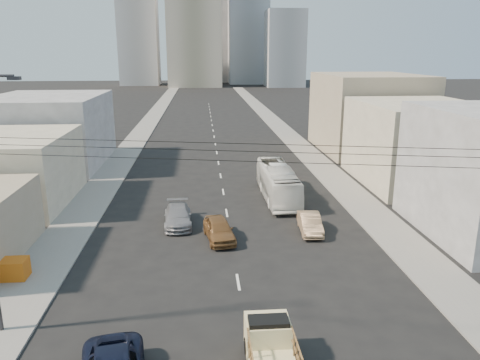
{
  "coord_description": "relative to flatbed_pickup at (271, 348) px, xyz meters",
  "views": [
    {
      "loc": [
        -1.88,
        -16.23,
        12.72
      ],
      "look_at": [
        0.88,
        17.36,
        3.5
      ],
      "focal_mm": 35.0,
      "sensor_mm": 36.0,
      "label": 1
    }
  ],
  "objects": [
    {
      "name": "sidewalk_right",
      "position": [
        11.01,
        69.84,
        -1.03
      ],
      "size": [
        3.5,
        180.0,
        0.12
      ],
      "primitive_type": "cube",
      "color": "slate",
      "rests_on": "ground"
    },
    {
      "name": "overhead_wires",
      "position": [
        -0.74,
        1.34,
        7.87
      ],
      "size": [
        23.01,
        5.02,
        0.72
      ],
      "color": "black",
      "rests_on": "ground"
    },
    {
      "name": "city_bus",
      "position": [
        4.04,
        23.49,
        0.39
      ],
      "size": [
        2.55,
        10.65,
        2.96
      ],
      "primitive_type": "imported",
      "rotation": [
        0.0,
        0.0,
        0.01
      ],
      "color": "silver",
      "rests_on": "ground"
    },
    {
      "name": "flatbed_pickup",
      "position": [
        0.0,
        0.0,
        0.0
      ],
      "size": [
        1.95,
        4.41,
        1.9
      ],
      "color": "beige",
      "rests_on": "ground"
    },
    {
      "name": "sedan_tan",
      "position": [
        5.1,
        15.13,
        -0.41
      ],
      "size": [
        1.73,
        4.22,
        1.36
      ],
      "primitive_type": "imported",
      "rotation": [
        0.0,
        0.0,
        -0.07
      ],
      "color": "#9C7C5B",
      "rests_on": "ground"
    },
    {
      "name": "bldg_right_mid",
      "position": [
        18.76,
        27.84,
        2.91
      ],
      "size": [
        11.0,
        14.0,
        8.0
      ],
      "primitive_type": "cube",
      "color": "#AEA48C",
      "rests_on": "ground"
    },
    {
      "name": "bldg_right_far",
      "position": [
        19.26,
        43.84,
        3.91
      ],
      "size": [
        12.0,
        16.0,
        10.0
      ],
      "primitive_type": "cube",
      "color": "gray",
      "rests_on": "ground"
    },
    {
      "name": "midrise_east",
      "position": [
        29.26,
        164.84,
        12.91
      ],
      "size": [
        14.0,
        14.0,
        28.0
      ],
      "primitive_type": "cube",
      "color": "gray",
      "rests_on": "ground"
    },
    {
      "name": "midrise_ne",
      "position": [
        17.26,
        184.84,
        18.91
      ],
      "size": [
        16.0,
        16.0,
        40.0
      ],
      "primitive_type": "cube",
      "color": "gray",
      "rests_on": "ground"
    },
    {
      "name": "midrise_nw",
      "position": [
        -26.74,
        179.84,
        15.91
      ],
      "size": [
        15.0,
        15.0,
        34.0
      ],
      "primitive_type": "cube",
      "color": "gray",
      "rests_on": "ground"
    },
    {
      "name": "lane_dashes",
      "position": [
        -0.74,
        52.84,
        -1.09
      ],
      "size": [
        0.15,
        104.0,
        0.01
      ],
      "color": "silver",
      "rests_on": "ground"
    },
    {
      "name": "sedan_brown",
      "position": [
        -1.58,
        14.24,
        -0.33
      ],
      "size": [
        2.44,
        4.69,
        1.52
      ],
      "primitive_type": "imported",
      "rotation": [
        0.0,
        0.0,
        0.15
      ],
      "color": "brown",
      "rests_on": "ground"
    },
    {
      "name": "bldg_left_far",
      "position": [
        -20.24,
        38.84,
        2.91
      ],
      "size": [
        12.0,
        16.0,
        8.0
      ],
      "primitive_type": "cube",
      "color": "gray",
      "rests_on": "ground"
    },
    {
      "name": "sidewalk_left",
      "position": [
        -12.49,
        69.84,
        -1.03
      ],
      "size": [
        3.5,
        180.0,
        0.12
      ],
      "primitive_type": "cube",
      "color": "slate",
      "rests_on": "ground"
    },
    {
      "name": "sedan_grey",
      "position": [
        -4.59,
        17.41,
        -0.38
      ],
      "size": [
        2.25,
        5.03,
        1.43
      ],
      "primitive_type": "imported",
      "rotation": [
        0.0,
        0.0,
        0.05
      ],
      "color": "gray",
      "rests_on": "ground"
    },
    {
      "name": "crate_stack",
      "position": [
        -13.74,
        9.18,
        -0.4
      ],
      "size": [
        1.8,
        1.2,
        1.14
      ],
      "color": "#C15C12",
      "rests_on": "sidewalk_left"
    },
    {
      "name": "midrise_back",
      "position": [
        5.26,
        199.84,
        20.91
      ],
      "size": [
        18.0,
        18.0,
        44.0
      ],
      "primitive_type": "cube",
      "color": "gray",
      "rests_on": "ground"
    },
    {
      "name": "high_rise_tower",
      "position": [
        -4.74,
        169.84,
        28.91
      ],
      "size": [
        20.0,
        20.0,
        60.0
      ],
      "primitive_type": "cube",
      "color": "gray",
      "rests_on": "ground"
    },
    {
      "name": "bldg_left_mid",
      "position": [
        -19.74,
        23.84,
        1.91
      ],
      "size": [
        11.0,
        12.0,
        6.0
      ],
      "primitive_type": "cube",
      "color": "#AEA48C",
      "rests_on": "ground"
    }
  ]
}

